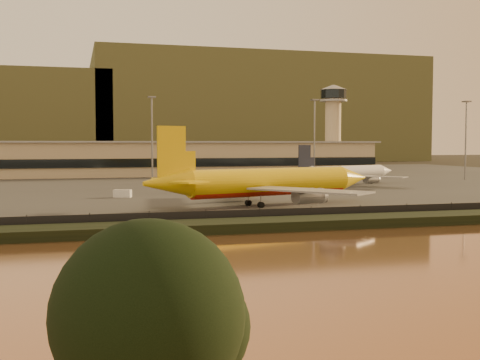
# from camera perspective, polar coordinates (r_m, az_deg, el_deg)

# --- Properties ---
(ground) EXTENTS (900.00, 900.00, 0.00)m
(ground) POSITION_cam_1_polar(r_m,az_deg,el_deg) (101.74, 2.94, -3.26)
(ground) COLOR black
(ground) RESTS_ON ground
(embankment) EXTENTS (320.00, 7.00, 1.40)m
(embankment) POSITION_cam_1_polar(r_m,az_deg,el_deg) (85.81, 6.52, -4.07)
(embankment) COLOR black
(embankment) RESTS_ON ground
(tarmac) EXTENTS (320.00, 220.00, 0.20)m
(tarmac) POSITION_cam_1_polar(r_m,az_deg,el_deg) (193.90, -5.91, -0.03)
(tarmac) COLOR #2D2D2D
(tarmac) RESTS_ON ground
(perimeter_fence) EXTENTS (300.00, 0.05, 2.20)m
(perimeter_fence) POSITION_cam_1_polar(r_m,az_deg,el_deg) (89.43, 5.57, -3.37)
(perimeter_fence) COLOR black
(perimeter_fence) RESTS_ON tarmac
(terminal_building) EXTENTS (202.00, 25.00, 12.60)m
(terminal_building) POSITION_cam_1_polar(r_m,az_deg,el_deg) (222.20, -10.92, 1.95)
(terminal_building) COLOR tan
(terminal_building) RESTS_ON tarmac
(control_tower) EXTENTS (11.20, 11.20, 35.50)m
(control_tower) POSITION_cam_1_polar(r_m,az_deg,el_deg) (248.88, 8.82, 5.68)
(control_tower) COLOR tan
(control_tower) RESTS_ON tarmac
(apron_light_masts) EXTENTS (152.20, 12.20, 25.40)m
(apron_light_masts) POSITION_cam_1_polar(r_m,az_deg,el_deg) (177.23, -0.07, 4.70)
(apron_light_masts) COLOR slate
(apron_light_masts) RESTS_ON tarmac
(distant_hills) EXTENTS (470.00, 160.00, 70.00)m
(distant_hills) POSITION_cam_1_polar(r_m,az_deg,el_deg) (436.48, -13.99, 5.94)
(distant_hills) COLOR brown
(distant_hills) RESTS_ON ground
(dhl_cargo_jet) EXTENTS (48.64, 46.59, 14.73)m
(dhl_cargo_jet) POSITION_cam_1_polar(r_m,az_deg,el_deg) (112.88, 2.52, -0.25)
(dhl_cargo_jet) COLOR gold
(dhl_cargo_jet) RESTS_ON tarmac
(white_narrowbody_jet) EXTENTS (38.11, 36.04, 11.36)m
(white_narrowbody_jet) POSITION_cam_1_polar(r_m,az_deg,el_deg) (171.59, 9.96, 0.64)
(white_narrowbody_jet) COLOR white
(white_narrowbody_jet) RESTS_ON tarmac
(gse_vehicle_yellow) EXTENTS (3.83, 2.14, 1.64)m
(gse_vehicle_yellow) POSITION_cam_1_polar(r_m,az_deg,el_deg) (132.51, 0.32, -1.24)
(gse_vehicle_yellow) COLOR gold
(gse_vehicle_yellow) RESTS_ON tarmac
(gse_vehicle_white) EXTENTS (4.11, 3.01, 1.69)m
(gse_vehicle_white) POSITION_cam_1_polar(r_m,az_deg,el_deg) (133.46, -11.07, -1.26)
(gse_vehicle_white) COLOR white
(gse_vehicle_white) RESTS_ON tarmac
(shore_tree) EXTENTS (7.08, 6.57, 9.44)m
(shore_tree) POSITION_cam_1_polar(r_m,az_deg,el_deg) (21.28, -7.73, -12.97)
(shore_tree) COLOR black
(shore_tree) RESTS_ON ground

